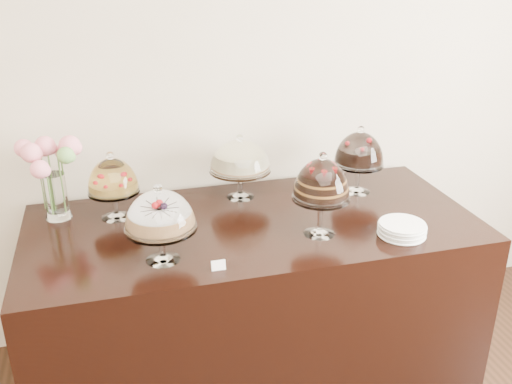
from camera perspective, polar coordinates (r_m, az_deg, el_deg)
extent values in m
cube|color=beige|center=(3.14, -0.80, 11.52)|extent=(5.00, 0.04, 3.00)
cube|color=black|center=(3.03, -0.25, -10.62)|extent=(2.20, 1.00, 0.90)
cone|color=white|center=(2.51, -9.28, -6.43)|extent=(0.15, 0.15, 0.02)
cylinder|color=white|center=(2.47, -9.39, -4.94)|extent=(0.03, 0.03, 0.12)
cylinder|color=white|center=(2.44, -9.49, -3.53)|extent=(0.31, 0.31, 0.01)
cylinder|color=tan|center=(2.42, -9.55, -2.75)|extent=(0.25, 0.25, 0.06)
sphere|color=red|center=(2.43, -8.16, -1.51)|extent=(0.02, 0.02, 0.02)
sphere|color=red|center=(2.45, -10.89, -1.54)|extent=(0.02, 0.02, 0.02)
sphere|color=red|center=(2.35, -9.80, -2.57)|extent=(0.02, 0.02, 0.02)
sphere|color=white|center=(2.37, -9.78, 0.36)|extent=(0.04, 0.04, 0.04)
cone|color=white|center=(2.71, 6.33, -3.90)|extent=(0.15, 0.15, 0.02)
cylinder|color=white|center=(2.67, 6.42, -2.18)|extent=(0.03, 0.03, 0.15)
cylinder|color=white|center=(2.63, 6.50, -0.54)|extent=(0.27, 0.27, 0.01)
cylinder|color=black|center=(2.61, 6.56, 0.73)|extent=(0.20, 0.20, 0.12)
sphere|color=red|center=(2.61, 7.57, 2.35)|extent=(0.02, 0.02, 0.02)
sphere|color=red|center=(2.63, 6.46, 2.55)|extent=(0.02, 0.02, 0.02)
sphere|color=red|center=(2.60, 5.51, 2.32)|extent=(0.02, 0.02, 0.02)
sphere|color=red|center=(2.55, 5.66, 1.88)|extent=(0.02, 0.02, 0.02)
sphere|color=red|center=(2.53, 6.81, 1.66)|extent=(0.02, 0.02, 0.02)
sphere|color=red|center=(2.56, 7.77, 1.90)|extent=(0.02, 0.02, 0.02)
sphere|color=white|center=(2.56, 6.70, 3.58)|extent=(0.04, 0.04, 0.04)
cone|color=white|center=(3.08, -1.57, -0.26)|extent=(0.15, 0.15, 0.02)
cylinder|color=white|center=(3.05, -1.59, 1.05)|extent=(0.03, 0.03, 0.13)
cylinder|color=white|center=(3.02, -1.60, 2.27)|extent=(0.33, 0.33, 0.01)
cylinder|color=#F8EFC0|center=(3.01, -1.61, 3.07)|extent=(0.26, 0.26, 0.08)
sphere|color=white|center=(2.96, -1.64, 5.40)|extent=(0.04, 0.04, 0.04)
cone|color=white|center=(3.19, 10.02, 0.28)|extent=(0.15, 0.15, 0.02)
cylinder|color=white|center=(3.16, 10.11, 1.59)|extent=(0.03, 0.03, 0.13)
cylinder|color=white|center=(3.14, 10.21, 2.81)|extent=(0.27, 0.27, 0.01)
cylinder|color=black|center=(3.12, 10.27, 3.60)|extent=(0.22, 0.22, 0.08)
sphere|color=red|center=(3.15, 11.15, 4.64)|extent=(0.02, 0.02, 0.02)
sphere|color=red|center=(3.12, 9.27, 4.64)|extent=(0.02, 0.02, 0.02)
sphere|color=red|center=(3.05, 10.56, 4.09)|extent=(0.02, 0.02, 0.02)
sphere|color=white|center=(3.08, 10.46, 6.15)|extent=(0.04, 0.04, 0.04)
cone|color=white|center=(2.93, -13.78, -2.21)|extent=(0.15, 0.15, 0.02)
cylinder|color=white|center=(2.91, -13.91, -0.99)|extent=(0.03, 0.03, 0.11)
cylinder|color=white|center=(2.88, -14.03, 0.13)|extent=(0.25, 0.25, 0.01)
cylinder|color=gold|center=(2.87, -14.07, 0.57)|extent=(0.21, 0.21, 0.04)
sphere|color=red|center=(2.88, -13.05, 1.33)|extent=(0.02, 0.02, 0.02)
sphere|color=red|center=(2.91, -13.92, 1.52)|extent=(0.02, 0.02, 0.02)
sphere|color=red|center=(2.90, -14.99, 1.28)|extent=(0.02, 0.02, 0.02)
sphere|color=red|center=(2.85, -15.22, 0.85)|extent=(0.02, 0.02, 0.02)
sphere|color=red|center=(2.81, -14.34, 0.64)|extent=(0.02, 0.02, 0.02)
sphere|color=red|center=(2.83, -13.25, 0.89)|extent=(0.02, 0.02, 0.02)
sphere|color=white|center=(2.82, -14.39, 3.54)|extent=(0.04, 0.04, 0.04)
cylinder|color=white|center=(2.97, -19.37, -0.39)|extent=(0.11, 0.11, 0.23)
cylinder|color=#476B2D|center=(2.94, -18.66, 1.28)|extent=(0.01, 0.01, 0.32)
sphere|color=pink|center=(2.89, -18.13, 4.39)|extent=(0.10, 0.10, 0.10)
cylinder|color=#476B2D|center=(2.99, -18.89, 1.01)|extent=(0.01, 0.01, 0.27)
sphere|color=pink|center=(2.98, -18.61, 3.75)|extent=(0.09, 0.09, 0.09)
cylinder|color=#476B2D|center=(2.96, -19.76, 1.27)|extent=(0.01, 0.01, 0.32)
sphere|color=pink|center=(2.94, -20.35, 4.31)|extent=(0.10, 0.10, 0.10)
cylinder|color=#476B2D|center=(2.98, -20.69, 1.17)|extent=(0.01, 0.01, 0.31)
sphere|color=pink|center=(2.97, -22.22, 4.08)|extent=(0.09, 0.09, 0.09)
cylinder|color=#476B2D|center=(2.93, -20.35, 0.92)|extent=(0.01, 0.01, 0.32)
sphere|color=pink|center=(2.86, -21.58, 3.67)|extent=(0.09, 0.09, 0.09)
cylinder|color=#476B2D|center=(2.90, -19.96, 0.15)|extent=(0.01, 0.01, 0.26)
sphere|color=pink|center=(2.81, -20.80, 2.13)|extent=(0.09, 0.09, 0.09)
cylinder|color=#476B2D|center=(2.90, -18.85, 0.81)|extent=(0.01, 0.01, 0.31)
sphere|color=#689E4C|center=(2.81, -18.50, 3.50)|extent=(0.08, 0.08, 0.08)
cylinder|color=white|center=(2.76, 14.33, -4.13)|extent=(0.22, 0.22, 0.01)
cylinder|color=white|center=(2.76, 14.35, -3.93)|extent=(0.21, 0.21, 0.01)
cylinder|color=white|center=(2.75, 14.38, -3.72)|extent=(0.22, 0.22, 0.01)
cylinder|color=white|center=(2.75, 14.40, -3.52)|extent=(0.21, 0.21, 0.01)
cylinder|color=white|center=(2.74, 14.42, -3.32)|extent=(0.22, 0.22, 0.01)
cylinder|color=white|center=(2.74, 14.45, -3.11)|extent=(0.21, 0.21, 0.01)
cube|color=white|center=(2.40, -3.77, -7.32)|extent=(0.06, 0.02, 0.04)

